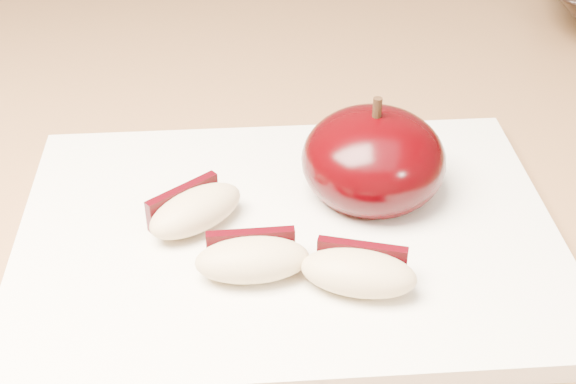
{
  "coord_description": "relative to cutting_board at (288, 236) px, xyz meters",
  "views": [
    {
      "loc": [
        -0.05,
        0.05,
        1.19
      ],
      "look_at": [
        -0.02,
        0.4,
        0.94
      ],
      "focal_mm": 50.0,
      "sensor_mm": 36.0,
      "label": 1
    }
  ],
  "objects": [
    {
      "name": "back_cabinet",
      "position": [
        0.02,
        0.8,
        -0.44
      ],
      "size": [
        2.4,
        0.62,
        0.94
      ],
      "color": "silver",
      "rests_on": "ground"
    },
    {
      "name": "apple_wedge_c",
      "position": [
        0.03,
        -0.05,
        0.02
      ],
      "size": [
        0.06,
        0.04,
        0.02
      ],
      "rotation": [
        0.0,
        0.0,
        -0.3
      ],
      "color": "tan",
      "rests_on": "cutting_board"
    },
    {
      "name": "apple_half",
      "position": [
        0.05,
        0.03,
        0.03
      ],
      "size": [
        0.09,
        0.09,
        0.07
      ],
      "rotation": [
        0.0,
        0.0,
        0.05
      ],
      "color": "black",
      "rests_on": "cutting_board"
    },
    {
      "name": "apple_wedge_b",
      "position": [
        -0.02,
        -0.04,
        0.02
      ],
      "size": [
        0.06,
        0.03,
        0.02
      ],
      "rotation": [
        0.0,
        0.0,
        0.01
      ],
      "color": "tan",
      "rests_on": "cutting_board"
    },
    {
      "name": "cutting_board",
      "position": [
        0.0,
        0.0,
        0.0
      ],
      "size": [
        0.31,
        0.23,
        0.01
      ],
      "primitive_type": "cube",
      "rotation": [
        0.0,
        0.0,
        -0.02
      ],
      "color": "white",
      "rests_on": "island_counter"
    },
    {
      "name": "apple_wedge_a",
      "position": [
        -0.05,
        0.01,
        0.02
      ],
      "size": [
        0.06,
        0.06,
        0.02
      ],
      "rotation": [
        0.0,
        0.0,
        0.64
      ],
      "color": "tan",
      "rests_on": "cutting_board"
    }
  ]
}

